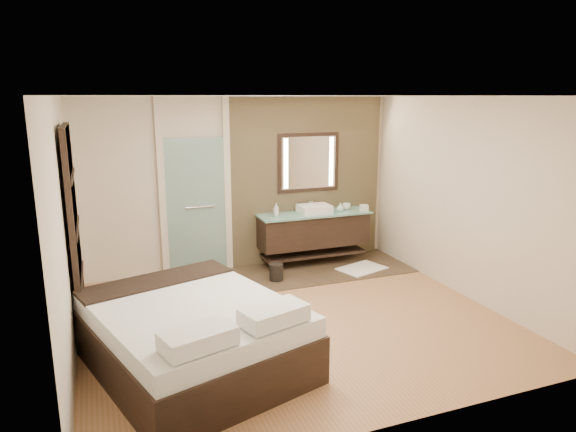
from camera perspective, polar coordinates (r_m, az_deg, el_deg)
name	(u,v)px	position (r m, az deg, el deg)	size (l,w,h in m)	color
floor	(294,320)	(6.48, 0.67, -11.43)	(5.00, 5.00, 0.00)	#9E6F42
tile_strip	(292,273)	(8.06, 0.47, -6.34)	(3.80, 1.30, 0.01)	#3D2E21
stone_wall	(307,180)	(8.46, 2.14, 3.99)	(2.60, 0.08, 2.70)	tan
vanity	(314,230)	(8.36, 2.88, -1.53)	(1.85, 0.55, 0.88)	black
mirror_unit	(309,163)	(8.37, 2.30, 5.96)	(1.06, 0.04, 0.96)	black
frosted_door	(196,201)	(7.97, -10.21, 1.70)	(1.10, 0.12, 2.70)	silver
shoji_partition	(75,231)	(6.26, -22.60, -1.60)	(0.06, 1.20, 2.40)	black
bed	(193,335)	(5.40, -10.54, -12.82)	(2.32, 2.61, 0.84)	black
bath_mat	(362,269)	(8.31, 8.21, -5.80)	(0.72, 0.50, 0.02)	white
waste_bin	(276,272)	(7.71, -1.31, -6.29)	(0.21, 0.21, 0.26)	black
tissue_box	(364,208)	(8.49, 8.44, 0.89)	(0.12, 0.12, 0.10)	silver
soap_bottle_a	(276,210)	(8.04, -1.30, 0.73)	(0.08, 0.08, 0.20)	silver
soap_bottle_b	(276,210)	(8.14, -1.39, 0.70)	(0.07, 0.07, 0.15)	#B2B2B2
soap_bottle_c	(340,207)	(8.39, 5.83, 0.98)	(0.11, 0.11, 0.14)	#ACD8CF
cup	(346,206)	(8.57, 6.52, 1.08)	(0.13, 0.13, 0.10)	white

